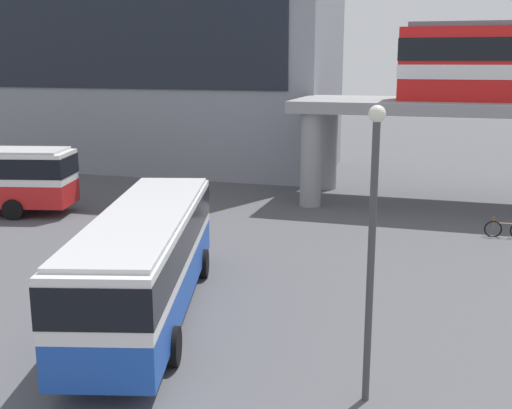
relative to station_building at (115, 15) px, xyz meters
name	(u,v)px	position (x,y,z in m)	size (l,w,h in m)	color
ground_plane	(236,224)	(13.86, -14.74, -10.48)	(120.00, 120.00, 0.00)	#515156
station_building	(115,15)	(0.00, 0.00, 0.00)	(30.87, 10.39, 20.96)	gray
bus_main	(146,252)	(14.78, -25.77, -8.49)	(5.26, 11.32, 3.22)	#1E4CB2
bicycle_brown	(506,229)	(25.65, -13.57, -10.12)	(1.79, 0.19, 1.04)	black
pedestrian_near_building	(148,213)	(10.46, -16.96, -9.68)	(0.41, 0.47, 1.70)	navy
lamp_post	(372,234)	(21.57, -28.75, -6.62)	(0.36, 0.36, 6.57)	#3F3F44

